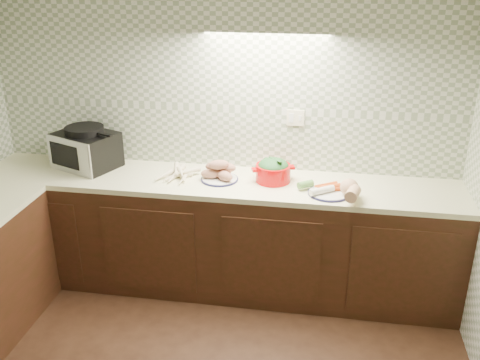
% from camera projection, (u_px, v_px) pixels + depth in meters
% --- Properties ---
extents(room, '(3.60, 3.60, 2.60)m').
position_uv_depth(room, '(142.00, 159.00, 2.31)').
color(room, black).
rests_on(room, ground).
extents(counter, '(3.60, 3.60, 0.90)m').
position_uv_depth(counter, '(90.00, 285.00, 3.49)').
color(counter, black).
rests_on(counter, ground).
extents(toaster_oven, '(0.56, 0.50, 0.33)m').
position_uv_depth(toaster_oven, '(86.00, 148.00, 4.15)').
color(toaster_oven, black).
rests_on(toaster_oven, counter).
extents(parsnip_pile, '(0.35, 0.34, 0.07)m').
position_uv_depth(parsnip_pile, '(173.00, 173.00, 4.01)').
color(parsnip_pile, beige).
rests_on(parsnip_pile, counter).
extents(sweet_potato_plate, '(0.28, 0.28, 0.16)m').
position_uv_depth(sweet_potato_plate, '(220.00, 172.00, 3.94)').
color(sweet_potato_plate, '#14143D').
rests_on(sweet_potato_plate, counter).
extents(onion_bowl, '(0.14, 0.14, 0.11)m').
position_uv_depth(onion_bowl, '(220.00, 169.00, 4.05)').
color(onion_bowl, black).
rests_on(onion_bowl, counter).
extents(dutch_oven, '(0.33, 0.33, 0.18)m').
position_uv_depth(dutch_oven, '(273.00, 170.00, 3.90)').
color(dutch_oven, '#C80608').
rests_on(dutch_oven, counter).
extents(veg_plate, '(0.47, 0.33, 0.14)m').
position_uv_depth(veg_plate, '(338.00, 189.00, 3.69)').
color(veg_plate, '#14143D').
rests_on(veg_plate, counter).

